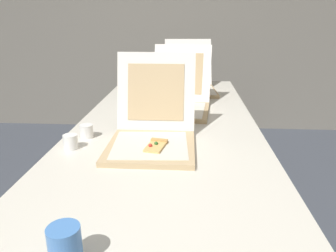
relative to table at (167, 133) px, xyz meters
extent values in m
cube|color=gray|center=(0.00, 2.17, 0.60)|extent=(10.00, 0.10, 2.60)
cube|color=silver|center=(0.00, 0.00, 0.03)|extent=(0.95, 2.46, 0.03)
cylinder|color=gray|center=(-0.40, 1.16, -0.34)|extent=(0.04, 0.04, 0.71)
cylinder|color=gray|center=(0.40, 1.16, -0.34)|extent=(0.04, 0.04, 0.71)
cube|color=tan|center=(-0.04, -0.33, 0.05)|extent=(0.37, 0.37, 0.02)
cube|color=silver|center=(-0.05, -0.32, 0.06)|extent=(0.33, 0.33, 0.00)
cube|color=white|center=(-0.04, -0.10, 0.24)|extent=(0.37, 0.10, 0.36)
cube|color=tan|center=(-0.04, -0.10, 0.24)|extent=(0.27, 0.07, 0.26)
cube|color=#E0B266|center=(-0.02, -0.36, 0.07)|extent=(0.09, 0.13, 0.01)
cube|color=tan|center=(-0.01, -0.30, 0.07)|extent=(0.08, 0.04, 0.02)
sphere|color=red|center=(-0.04, -0.37, 0.08)|extent=(0.02, 0.02, 0.02)
sphere|color=#2D6628|center=(-0.02, -0.35, 0.08)|extent=(0.02, 0.02, 0.02)
cube|color=tan|center=(0.04, 0.23, 0.05)|extent=(0.40, 0.40, 0.02)
cube|color=silver|center=(0.04, 0.24, 0.06)|extent=(0.37, 0.37, 0.00)
cube|color=white|center=(0.07, 0.48, 0.24)|extent=(0.38, 0.17, 0.35)
cube|color=tan|center=(0.07, 0.48, 0.23)|extent=(0.27, 0.12, 0.25)
cube|color=tan|center=(0.13, 0.76, 0.05)|extent=(0.40, 0.40, 0.02)
cube|color=silver|center=(0.13, 0.76, 0.06)|extent=(0.35, 0.35, 0.00)
cube|color=white|center=(0.10, 1.01, 0.24)|extent=(0.38, 0.17, 0.35)
cube|color=tan|center=(0.10, 1.01, 0.23)|extent=(0.27, 0.12, 0.25)
cylinder|color=white|center=(0.16, 0.74, 0.09)|extent=(0.03, 0.03, 0.00)
cylinder|color=white|center=(0.17, 0.74, 0.08)|extent=(0.01, 0.00, 0.03)
cylinder|color=white|center=(0.16, 0.75, 0.08)|extent=(0.01, 0.00, 0.03)
cylinder|color=white|center=(0.16, 0.73, 0.08)|extent=(0.01, 0.00, 0.03)
cylinder|color=white|center=(-0.39, -0.34, 0.07)|extent=(0.06, 0.06, 0.06)
cylinder|color=white|center=(-0.36, -0.20, 0.07)|extent=(0.06, 0.06, 0.06)
cylinder|color=white|center=(-0.25, 0.36, 0.07)|extent=(0.06, 0.06, 0.06)
cylinder|color=#477FCC|center=(-0.16, -1.00, 0.09)|extent=(0.08, 0.08, 0.10)
camera|label=1|loc=(0.11, -1.58, 0.58)|focal=34.25mm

